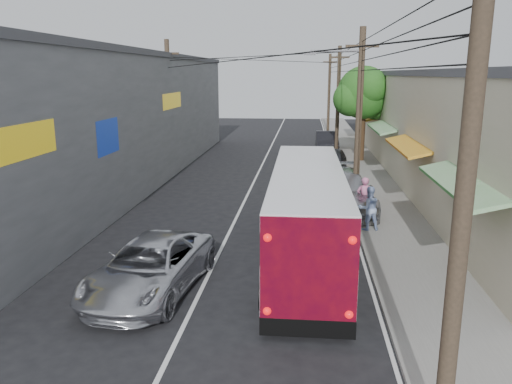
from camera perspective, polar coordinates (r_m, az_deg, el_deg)
ground at (r=11.46m, az=-10.40°, el=-18.87°), size 120.00×120.00×0.00m
sidewalk at (r=30.10m, az=12.44°, el=1.56°), size 3.00×80.00×0.12m
building_right at (r=32.44m, az=20.28°, el=7.41°), size 7.09×40.00×6.25m
building_left at (r=29.65m, az=-17.12°, el=8.13°), size 7.20×36.00×7.25m
utility_poles at (r=29.66m, az=6.20°, el=9.56°), size 11.80×45.28×8.00m
street_tree at (r=35.54m, az=12.32°, el=10.84°), size 4.40×4.00×6.60m
coach_bus at (r=16.46m, az=5.85°, el=-2.46°), size 2.52×10.72×3.08m
jeepney at (r=14.56m, az=-12.00°, el=-8.38°), size 3.11×5.61×1.49m
parked_suv at (r=22.93m, az=9.80°, el=0.14°), size 3.01×6.34×1.79m
parked_car_mid at (r=31.74m, az=8.69°, el=3.58°), size 2.23×4.53×1.49m
parked_car_far at (r=40.07m, az=8.10°, el=5.70°), size 1.70×4.86×1.60m
pedestrian_near at (r=21.49m, az=12.22°, el=-0.61°), size 0.71×0.55×1.73m
pedestrian_far at (r=19.81m, az=12.76°, el=-1.82°), size 0.96×0.82×1.73m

